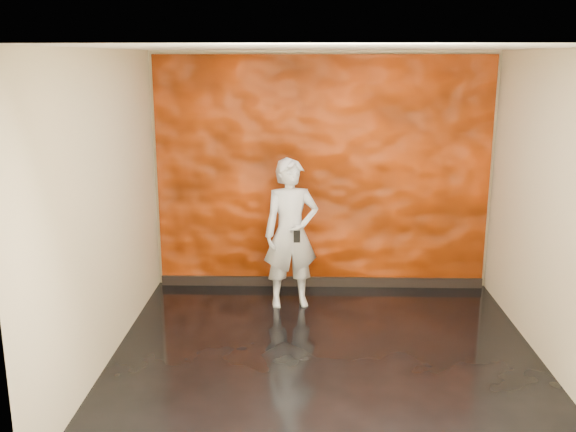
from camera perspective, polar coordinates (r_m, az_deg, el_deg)
name	(u,v)px	position (r m, az deg, el deg)	size (l,w,h in m)	color
room	(328,212)	(5.65, 3.54, 0.33)	(4.02, 4.02, 2.81)	black
feature_wall	(322,175)	(7.57, 3.06, 3.70)	(3.90, 0.06, 2.75)	#C13906
baseboard	(321,282)	(7.87, 2.95, -5.85)	(3.90, 0.04, 0.12)	black
man	(291,234)	(7.07, 0.27, -1.57)	(0.61, 0.40, 1.67)	#9A9FA9
phone	(297,237)	(6.81, 0.79, -1.84)	(0.07, 0.01, 0.13)	black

